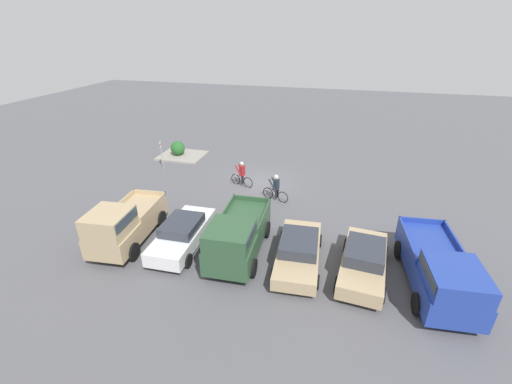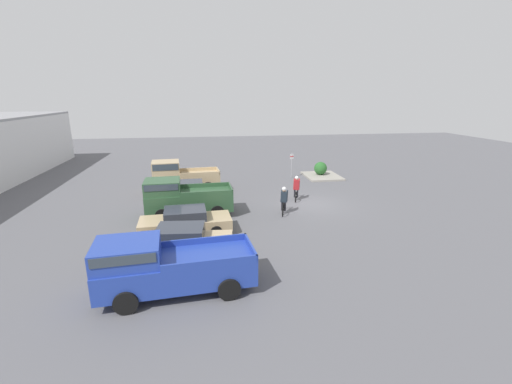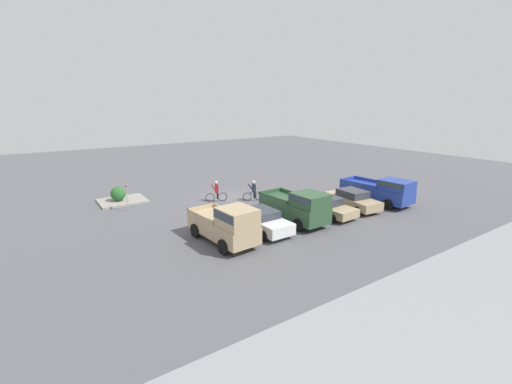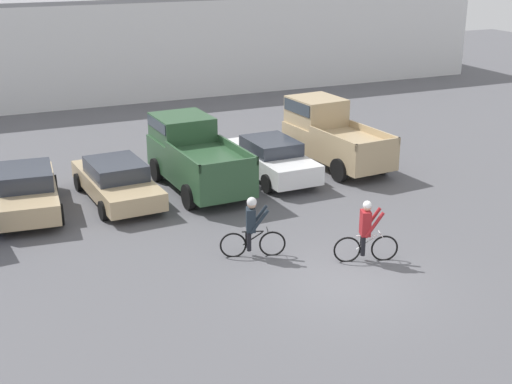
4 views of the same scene
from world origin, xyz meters
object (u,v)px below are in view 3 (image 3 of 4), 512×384
Objects in this scene: cyclist_1 at (254,190)px; fire_lane_sign at (127,194)px; pickup_truck_1 at (297,206)px; pickup_truck_2 at (227,224)px; sedan_2 at (261,220)px; cyclist_0 at (216,191)px; sedan_1 at (325,206)px; sedan_0 at (352,199)px; shrub at (118,194)px; pickup_truck_0 at (381,190)px.

cyclist_1 is 9.69m from fire_lane_sign.
pickup_truck_2 reaches higher than pickup_truck_1.
sedan_2 is 2.67× the size of cyclist_0.
cyclist_0 is at bearing -56.32° from sedan_1.
sedan_2 is at bearing 0.19° from sedan_0.
sedan_1 is 4.21× the size of shrub.
pickup_truck_1 is (5.58, 0.18, 0.45)m from sedan_0.
shrub is (5.98, -11.49, 0.00)m from sedan_2.
cyclist_0 is 1.01× the size of cyclist_1.
sedan_2 is 10.61m from fire_lane_sign.
pickup_truck_2 reaches higher than sedan_2.
sedan_0 is 1.01× the size of sedan_2.
pickup_truck_0 is 1.19× the size of sedan_1.
pickup_truck_2 reaches higher than pickup_truck_0.
cyclist_1 is at bearing -49.34° from sedan_0.
cyclist_1 is 0.78× the size of fire_lane_sign.
cyclist_0 is 6.79m from fire_lane_sign.
sedan_1 is 2.79× the size of cyclist_0.
sedan_2 reaches higher than sedan_1.
sedan_0 reaches higher than shrub.
pickup_truck_1 is at bearing 127.05° from shrub.
cyclist_0 is (4.87, -7.31, 0.18)m from sedan_1.
pickup_truck_1 is at bearing 85.07° from cyclist_1.
cyclist_0 is 1.51× the size of shrub.
shrub is at bearing -52.95° from pickup_truck_1.
sedan_2 is 12.96m from shrub.
cyclist_1 is at bearing -119.43° from sedan_2.
sedan_1 is (5.64, -0.48, -0.43)m from pickup_truck_0.
sedan_0 is at bearing 136.08° from cyclist_0.
pickup_truck_2 is at bearing 3.41° from sedan_0.
sedan_2 is (8.40, 0.03, -0.00)m from sedan_0.
pickup_truck_2 is at bearing 47.07° from cyclist_1.
sedan_0 is at bearing 178.44° from sedan_1.
sedan_2 is 4.04× the size of shrub.
pickup_truck_2 is at bearing 4.97° from pickup_truck_1.
pickup_truck_1 is at bearing 105.44° from cyclist_0.
pickup_truck_0 is 1.14× the size of pickup_truck_2.
pickup_truck_1 reaches higher than cyclist_0.
fire_lane_sign is (14.30, -8.77, 0.61)m from sedan_0.
pickup_truck_0 is 2.89m from sedan_0.
pickup_truck_0 is at bearing 145.41° from shrub.
sedan_2 is at bearing 117.48° from shrub.
cyclist_0 is at bearing -36.56° from pickup_truck_0.
pickup_truck_0 is 1.24× the size of sedan_2.
pickup_truck_1 is at bearing 1.85° from sedan_0.
pickup_truck_0 reaches higher than sedan_1.
sedan_1 is 6.24m from cyclist_1.
cyclist_1 is (-3.34, -5.92, 0.15)m from sedan_2.
pickup_truck_2 reaches higher than cyclist_0.
sedan_1 is at bearing -1.56° from sedan_0.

